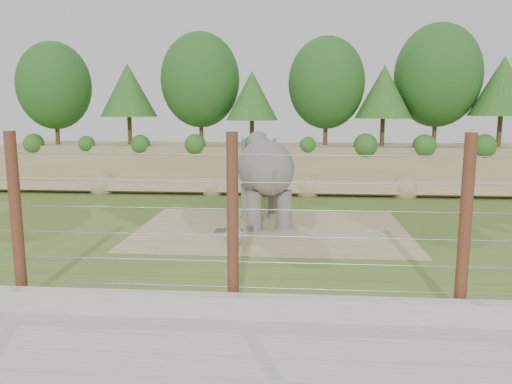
{
  "coord_description": "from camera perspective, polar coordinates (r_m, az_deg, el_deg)",
  "views": [
    {
      "loc": [
        1.37,
        -15.2,
        4.48
      ],
      "look_at": [
        0.0,
        2.0,
        1.6
      ],
      "focal_mm": 35.0,
      "sensor_mm": 36.0,
      "label": 1
    }
  ],
  "objects": [
    {
      "name": "ground",
      "position": [
        15.9,
        -0.58,
        -6.89
      ],
      "size": [
        90.0,
        90.0,
        0.0
      ],
      "primitive_type": "plane",
      "color": "#416626",
      "rests_on": "ground"
    },
    {
      "name": "barrier_fence",
      "position": [
        11.06,
        -2.68,
        -3.49
      ],
      "size": [
        20.26,
        0.26,
        4.0
      ],
      "color": "#4E2C1A",
      "rests_on": "ground"
    },
    {
      "name": "retaining_wall",
      "position": [
        11.12,
        -2.94,
        -12.89
      ],
      "size": [
        26.0,
        0.35,
        0.5
      ],
      "primitive_type": "cube",
      "color": "#A2A096",
      "rests_on": "ground"
    },
    {
      "name": "back_embankment",
      "position": [
        27.89,
        2.98,
        8.41
      ],
      "size": [
        30.0,
        5.52,
        8.77
      ],
      "color": "#948059",
      "rests_on": "ground"
    },
    {
      "name": "stone_ball",
      "position": [
        16.45,
        -2.56,
        -5.12
      ],
      "size": [
        0.63,
        0.63,
        0.63
      ],
      "primitive_type": "sphere",
      "color": "gray",
      "rests_on": "dirt_patch"
    },
    {
      "name": "elephant",
      "position": [
        19.32,
        1.08,
        1.32
      ],
      "size": [
        2.76,
        4.6,
        3.47
      ],
      "primitive_type": null,
      "rotation": [
        0.0,
        0.0,
        0.23
      ],
      "color": "#615C57",
      "rests_on": "ground"
    },
    {
      "name": "walkway",
      "position": [
        9.44,
        -4.59,
        -18.86
      ],
      "size": [
        26.0,
        4.0,
        0.01
      ],
      "primitive_type": "cube",
      "color": "#A2A096",
      "rests_on": "ground"
    },
    {
      "name": "dirt_patch",
      "position": [
        18.76,
        1.77,
        -4.31
      ],
      "size": [
        10.0,
        7.0,
        0.02
      ],
      "primitive_type": "cube",
      "color": "tan",
      "rests_on": "ground"
    },
    {
      "name": "drain_grate",
      "position": [
        18.49,
        -3.14,
        -4.44
      ],
      "size": [
        1.0,
        0.6,
        0.03
      ],
      "primitive_type": "cube",
      "color": "#262628",
      "rests_on": "dirt_patch"
    }
  ]
}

